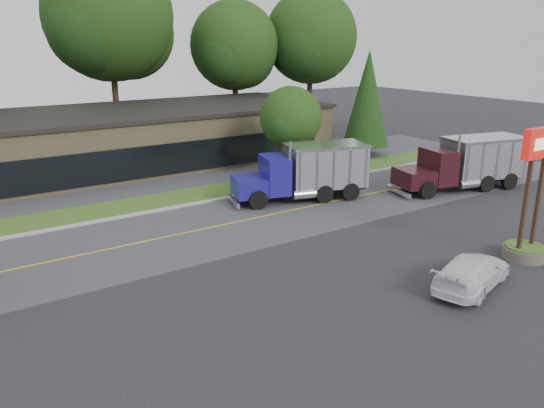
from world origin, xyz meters
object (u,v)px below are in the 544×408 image
(dump_truck_blue, at_px, (308,171))
(rally_car, at_px, (472,272))
(dump_truck_maroon, at_px, (468,162))
(bilo_sign, at_px, (530,216))

(dump_truck_blue, bearing_deg, rally_car, 97.37)
(dump_truck_maroon, bearing_deg, rally_car, 51.25)
(dump_truck_blue, relative_size, rally_car, 1.87)
(dump_truck_maroon, xyz_separation_m, rally_car, (-12.21, -9.46, -1.14))
(rally_car, bearing_deg, dump_truck_maroon, -67.98)
(bilo_sign, xyz_separation_m, dump_truck_blue, (-2.47, 12.90, -0.22))
(bilo_sign, distance_m, dump_truck_blue, 13.14)
(bilo_sign, xyz_separation_m, dump_truck_maroon, (7.67, 8.94, -0.21))
(rally_car, bearing_deg, bilo_sign, -99.23)
(dump_truck_blue, bearing_deg, dump_truck_maroon, 174.80)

